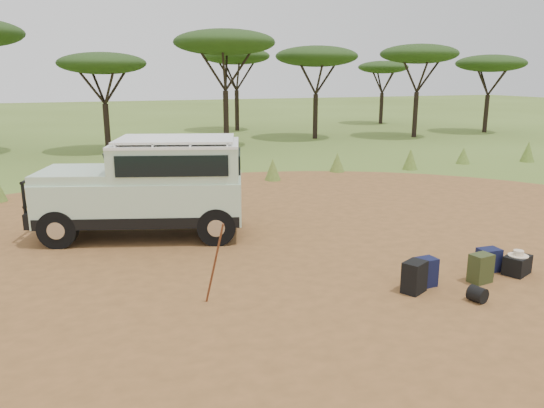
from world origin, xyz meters
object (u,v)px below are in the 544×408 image
object	(u,v)px
backpack_navy	(425,272)
backpack_black	(414,277)
backpack_olive	(481,268)
walking_staff	(215,264)
hard_case	(517,265)
safari_vehicle	(149,189)
duffel_navy	(489,260)

from	to	relation	value
backpack_navy	backpack_black	bearing A→B (deg)	-157.15
backpack_black	backpack_navy	xyz separation A→B (m)	(0.34, 0.17, -0.02)
backpack_black	backpack_olive	bearing A→B (deg)	-29.12
walking_staff	backpack_navy	size ratio (longest dim) A/B	2.75
backpack_navy	hard_case	distance (m)	2.05
safari_vehicle	duffel_navy	distance (m)	7.56
backpack_black	backpack_olive	size ratio (longest dim) A/B	1.04
walking_staff	backpack_navy	bearing A→B (deg)	-50.77
hard_case	safari_vehicle	bearing A→B (deg)	117.97
walking_staff	backpack_black	bearing A→B (deg)	-54.40
duffel_navy	walking_staff	bearing A→B (deg)	178.92
backpack_olive	hard_case	xyz separation A→B (m)	(0.96, 0.08, -0.09)
walking_staff	backpack_olive	size ratio (longest dim) A/B	2.67
backpack_black	backpack_navy	size ratio (longest dim) A/B	1.07
backpack_olive	backpack_navy	bearing A→B (deg)	160.09
walking_staff	duffel_navy	xyz separation A→B (m)	(5.40, -0.43, -0.49)
safari_vehicle	backpack_navy	distance (m)	6.53
safari_vehicle	walking_staff	bearing A→B (deg)	-67.00
backpack_olive	duffel_navy	xyz separation A→B (m)	(0.57, 0.41, -0.05)
safari_vehicle	hard_case	bearing A→B (deg)	-21.79
safari_vehicle	backpack_navy	bearing A→B (deg)	-32.34
walking_staff	hard_case	world-z (taller)	walking_staff
hard_case	walking_staff	bearing A→B (deg)	150.00
backpack_black	hard_case	world-z (taller)	backpack_black
hard_case	backpack_olive	bearing A→B (deg)	162.16
backpack_navy	duffel_navy	world-z (taller)	backpack_navy
safari_vehicle	backpack_black	size ratio (longest dim) A/B	8.93
backpack_navy	duffel_navy	size ratio (longest dim) A/B	1.16
backpack_navy	backpack_olive	xyz separation A→B (m)	(1.07, -0.23, 0.01)
hard_case	backpack_navy	bearing A→B (deg)	153.34
duffel_navy	backpack_navy	bearing A→B (deg)	-170.14
backpack_black	backpack_olive	world-z (taller)	backpack_black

